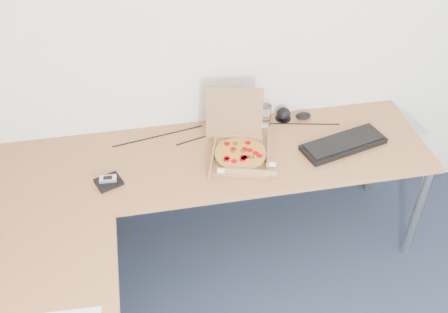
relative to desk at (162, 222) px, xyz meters
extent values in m
cube|color=#AD6E3E|center=(0.32, 0.43, 0.01)|extent=(2.50, 0.70, 0.03)
cylinder|color=gray|center=(1.52, 0.73, -0.35)|extent=(0.05, 0.05, 0.70)
cube|color=#A67449|center=(0.48, 0.39, 0.03)|extent=(0.33, 0.33, 0.01)
cube|color=#A67449|center=(0.48, 0.57, 0.20)|extent=(0.33, 0.07, 0.32)
cylinder|color=gold|center=(0.48, 0.39, 0.05)|extent=(0.29, 0.29, 0.02)
cylinder|color=red|center=(0.48, 0.39, 0.06)|extent=(0.25, 0.25, 0.00)
cylinder|color=white|center=(0.69, 0.67, 0.10)|extent=(0.08, 0.08, 0.14)
cube|color=black|center=(1.09, 0.37, 0.05)|extent=(0.53, 0.30, 0.03)
ellipsoid|color=black|center=(0.95, 0.69, 0.05)|extent=(0.11, 0.08, 0.04)
cube|color=black|center=(-0.25, 0.31, 0.04)|extent=(0.16, 0.15, 0.02)
cube|color=#B2B5BA|center=(-0.25, 0.31, 0.06)|extent=(0.09, 0.05, 0.02)
ellipsoid|color=black|center=(0.82, 0.71, 0.07)|extent=(0.10, 0.10, 0.08)
camera|label=1|loc=(-0.04, -1.83, 1.92)|focal=41.98mm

